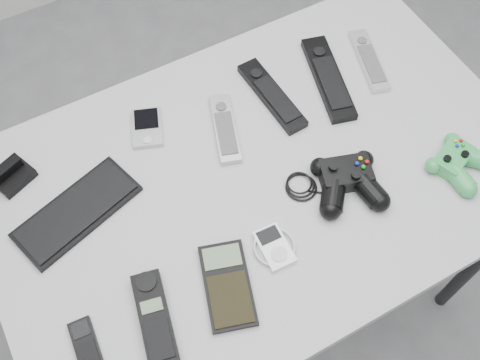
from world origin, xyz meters
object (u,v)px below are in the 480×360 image
desk (260,189)px  mobile_phone (85,343)px  pda_keyboard (77,211)px  remote_black_b (328,78)px  remote_silver_a (225,128)px  controller_green (458,161)px  remote_black_a (272,95)px  cordless_handset (155,318)px  mp3_player (274,247)px  calculator (227,285)px  controller_black (348,180)px  pda (147,127)px  remote_silver_b (369,60)px

desk → mobile_phone: size_ratio=12.62×
pda_keyboard → remote_black_b: size_ratio=1.04×
mobile_phone → remote_silver_a: bearing=38.2°
remote_silver_a → mobile_phone: 0.55m
desk → pda_keyboard: (-0.39, 0.10, 0.08)m
mobile_phone → controller_green: 0.86m
controller_green → remote_black_a: bearing=104.2°
remote_silver_a → cordless_handset: cordless_handset is taller
mp3_player → controller_green: controller_green is taller
pda_keyboard → mobile_phone: size_ratio=2.81×
calculator → controller_black: 0.34m
pda → mobile_phone: bearing=-106.4°
desk → remote_silver_a: bearing=96.5°
desk → remote_black_a: size_ratio=5.25×
calculator → mp3_player: (0.12, 0.03, -0.00)m
desk → controller_green: (0.38, -0.19, 0.09)m
mobile_phone → calculator: 0.29m
pda → remote_silver_b: size_ratio=0.53×
mobile_phone → remote_black_a: bearing=33.7°
desk → cordless_handset: (-0.34, -0.19, 0.08)m
pda_keyboard → controller_black: size_ratio=1.03×
cordless_handset → calculator: bearing=9.5°
remote_black_b → remote_silver_b: 0.12m
pda → controller_black: 0.47m
controller_green → controller_black: bearing=140.9°
mp3_player → cordless_handset: bearing=-173.1°
remote_black_a → calculator: remote_black_a is taller
mobile_phone → controller_green: bearing=2.7°
mobile_phone → remote_black_b: bearing=27.3°
remote_silver_b → desk: bearing=-141.9°
remote_black_a → controller_black: size_ratio=0.88×
pda → controller_black: size_ratio=0.40×
mobile_phone → mp3_player: (0.41, -0.00, 0.00)m
remote_black_a → calculator: size_ratio=1.29×
mp3_player → controller_black: 0.22m
pda → calculator: 0.42m
pda → mobile_phone: size_ratio=1.10×
remote_black_b → mobile_phone: remote_black_b is taller
cordless_handset → controller_green: controller_green is taller
remote_black_b → cordless_handset: 0.70m
pda_keyboard → mp3_player: (0.32, -0.27, 0.00)m
calculator → pda: bearing=105.4°
remote_black_a → desk: bearing=-129.4°
mp3_player → controller_green: (0.45, -0.02, 0.01)m
calculator → cordless_handset: bearing=-165.1°
remote_silver_b → pda_keyboard: bearing=-159.3°
mobile_phone → remote_silver_b: bearing=24.4°
mobile_phone → pda_keyboard: bearing=77.1°
pda_keyboard → mobile_phone: (-0.08, -0.27, -0.00)m
remote_silver_a → mp3_player: remote_silver_a is taller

